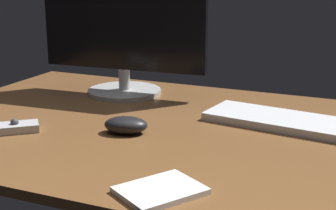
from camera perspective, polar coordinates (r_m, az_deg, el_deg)
name	(u,v)px	position (r cm, az deg, el deg)	size (l,w,h in cm)	color
desk	(195,135)	(121.62, 2.95, -3.27)	(140.00, 84.00, 2.00)	brown
monitor	(123,27)	(151.27, -4.89, 8.41)	(49.32, 21.36, 38.91)	#B8B8B8
keyboard	(291,122)	(127.62, 13.24, -1.83)	(40.71, 14.19, 1.94)	silver
computer_mouse	(126,125)	(119.49, -4.59, -2.17)	(9.93, 6.50, 3.82)	black
notepad	(160,191)	(89.87, -0.84, -9.26)	(13.66, 10.52, 1.01)	white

